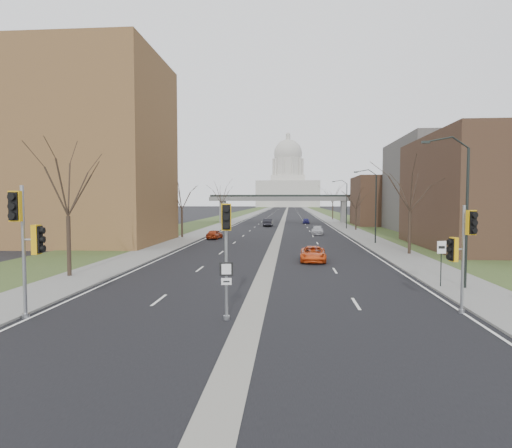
# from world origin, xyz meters

# --- Properties ---
(ground) EXTENTS (700.00, 700.00, 0.00)m
(ground) POSITION_xyz_m (0.00, 0.00, 0.00)
(ground) COLOR black
(ground) RESTS_ON ground
(road_surface) EXTENTS (20.00, 600.00, 0.01)m
(road_surface) POSITION_xyz_m (0.00, 150.00, 0.01)
(road_surface) COLOR black
(road_surface) RESTS_ON ground
(median_strip) EXTENTS (1.20, 600.00, 0.02)m
(median_strip) POSITION_xyz_m (0.00, 150.00, 0.00)
(median_strip) COLOR gray
(median_strip) RESTS_ON ground
(sidewalk_right) EXTENTS (4.00, 600.00, 0.12)m
(sidewalk_right) POSITION_xyz_m (12.00, 150.00, 0.06)
(sidewalk_right) COLOR gray
(sidewalk_right) RESTS_ON ground
(sidewalk_left) EXTENTS (4.00, 600.00, 0.12)m
(sidewalk_left) POSITION_xyz_m (-12.00, 150.00, 0.06)
(sidewalk_left) COLOR gray
(sidewalk_left) RESTS_ON ground
(grass_verge_right) EXTENTS (8.00, 600.00, 0.10)m
(grass_verge_right) POSITION_xyz_m (18.00, 150.00, 0.05)
(grass_verge_right) COLOR #324520
(grass_verge_right) RESTS_ON ground
(grass_verge_left) EXTENTS (8.00, 600.00, 0.10)m
(grass_verge_left) POSITION_xyz_m (-18.00, 150.00, 0.05)
(grass_verge_left) COLOR #324520
(grass_verge_left) RESTS_ON ground
(apartment_building) EXTENTS (25.00, 16.00, 22.00)m
(apartment_building) POSITION_xyz_m (-26.00, 30.00, 11.00)
(apartment_building) COLOR brown
(apartment_building) RESTS_ON ground
(commercial_block_near) EXTENTS (16.00, 20.00, 12.00)m
(commercial_block_near) POSITION_xyz_m (24.00, 28.00, 6.00)
(commercial_block_near) COLOR #483121
(commercial_block_near) RESTS_ON ground
(commercial_block_mid) EXTENTS (18.00, 22.00, 15.00)m
(commercial_block_mid) POSITION_xyz_m (28.00, 52.00, 7.50)
(commercial_block_mid) COLOR #524F4B
(commercial_block_mid) RESTS_ON ground
(commercial_block_far) EXTENTS (14.00, 14.00, 10.00)m
(commercial_block_far) POSITION_xyz_m (22.00, 70.00, 5.00)
(commercial_block_far) COLOR #483121
(commercial_block_far) RESTS_ON ground
(pedestrian_bridge) EXTENTS (34.00, 3.00, 6.45)m
(pedestrian_bridge) POSITION_xyz_m (0.00, 80.00, 4.84)
(pedestrian_bridge) COLOR slate
(pedestrian_bridge) RESTS_ON ground
(capitol) EXTENTS (48.00, 42.00, 55.75)m
(capitol) POSITION_xyz_m (0.00, 320.00, 18.60)
(capitol) COLOR #BBB6AB
(capitol) RESTS_ON ground
(streetlight_near) EXTENTS (2.61, 0.20, 8.70)m
(streetlight_near) POSITION_xyz_m (10.99, 6.00, 6.95)
(streetlight_near) COLOR black
(streetlight_near) RESTS_ON sidewalk_right
(streetlight_mid) EXTENTS (2.61, 0.20, 8.70)m
(streetlight_mid) POSITION_xyz_m (10.99, 32.00, 6.95)
(streetlight_mid) COLOR black
(streetlight_mid) RESTS_ON sidewalk_right
(streetlight_far) EXTENTS (2.61, 0.20, 8.70)m
(streetlight_far) POSITION_xyz_m (10.99, 58.00, 6.95)
(streetlight_far) COLOR black
(streetlight_far) RESTS_ON sidewalk_right
(tree_left_a) EXTENTS (7.20, 7.20, 9.40)m
(tree_left_a) POSITION_xyz_m (-13.00, 8.00, 6.64)
(tree_left_a) COLOR #382B21
(tree_left_a) RESTS_ON sidewalk_left
(tree_left_b) EXTENTS (6.75, 6.75, 8.81)m
(tree_left_b) POSITION_xyz_m (-13.00, 38.00, 6.23)
(tree_left_b) COLOR #382B21
(tree_left_b) RESTS_ON sidewalk_left
(tree_left_c) EXTENTS (7.65, 7.65, 9.99)m
(tree_left_c) POSITION_xyz_m (-13.00, 72.00, 7.04)
(tree_left_c) COLOR #382B21
(tree_left_c) RESTS_ON sidewalk_left
(tree_right_a) EXTENTS (7.20, 7.20, 9.40)m
(tree_right_a) POSITION_xyz_m (13.00, 22.00, 6.64)
(tree_right_a) COLOR #382B21
(tree_right_a) RESTS_ON sidewalk_right
(tree_right_b) EXTENTS (6.30, 6.30, 8.22)m
(tree_right_b) POSITION_xyz_m (13.00, 55.00, 5.82)
(tree_right_b) COLOR #382B21
(tree_right_b) RESTS_ON sidewalk_right
(tree_right_c) EXTENTS (7.65, 7.65, 9.99)m
(tree_right_c) POSITION_xyz_m (13.00, 95.00, 7.04)
(tree_right_c) COLOR #382B21
(tree_right_c) RESTS_ON sidewalk_right
(signal_pole_left) EXTENTS (1.00, 1.11, 5.81)m
(signal_pole_left) POSITION_xyz_m (-9.57, -1.91, 3.80)
(signal_pole_left) COLOR gray
(signal_pole_left) RESTS_ON ground
(signal_pole_median) EXTENTS (0.60, 0.84, 5.05)m
(signal_pole_median) POSITION_xyz_m (-0.96, -1.55, 3.52)
(signal_pole_median) COLOR gray
(signal_pole_median) RESTS_ON ground
(signal_pole_right) EXTENTS (1.06, 0.83, 4.94)m
(signal_pole_right) POSITION_xyz_m (9.41, 0.41, 3.24)
(signal_pole_right) COLOR gray
(signal_pole_right) RESTS_ON ground
(speed_limit_sign) EXTENTS (0.56, 0.19, 2.67)m
(speed_limit_sign) POSITION_xyz_m (10.54, 6.30, 1.95)
(speed_limit_sign) COLOR black
(speed_limit_sign) RESTS_ON sidewalk_right
(car_left_near) EXTENTS (1.92, 3.87, 1.27)m
(car_left_near) POSITION_xyz_m (-8.30, 36.90, 0.63)
(car_left_near) COLOR #992E11
(car_left_near) RESTS_ON ground
(car_left_far) EXTENTS (1.84, 4.86, 1.58)m
(car_left_far) POSITION_xyz_m (-2.57, 64.98, 0.79)
(car_left_far) COLOR black
(car_left_far) RESTS_ON ground
(car_right_near) EXTENTS (2.28, 4.64, 1.27)m
(car_right_near) POSITION_xyz_m (3.67, 16.86, 0.63)
(car_right_near) COLOR #DB4D17
(car_right_near) RESTS_ON ground
(car_right_mid) EXTENTS (1.97, 4.35, 1.23)m
(car_right_mid) POSITION_xyz_m (5.87, 45.83, 0.62)
(car_right_mid) COLOR #ADAEB5
(car_right_mid) RESTS_ON ground
(car_right_far) EXTENTS (1.60, 3.67, 1.23)m
(car_right_far) POSITION_xyz_m (5.29, 75.98, 0.62)
(car_right_far) COLOR navy
(car_right_far) RESTS_ON ground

